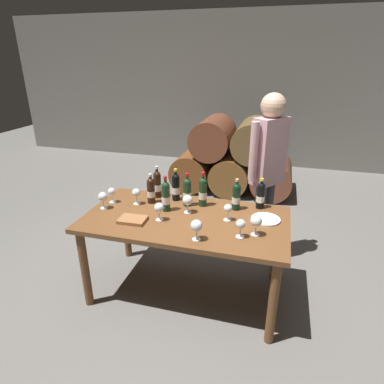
{
  "coord_description": "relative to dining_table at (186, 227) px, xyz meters",
  "views": [
    {
      "loc": [
        0.7,
        -2.32,
        2.0
      ],
      "look_at": [
        0.0,
        0.2,
        0.91
      ],
      "focal_mm": 30.28,
      "sensor_mm": 36.0,
      "label": 1
    }
  ],
  "objects": [
    {
      "name": "dining_table",
      "position": [
        0.0,
        0.0,
        0.0
      ],
      "size": [
        1.7,
        0.9,
        0.76
      ],
      "color": "brown",
      "rests_on": "ground_plane"
    },
    {
      "name": "wine_glass_4",
      "position": [
        0.48,
        -0.2,
        0.2
      ],
      "size": [
        0.07,
        0.07,
        0.15
      ],
      "color": "white",
      "rests_on": "dining_table"
    },
    {
      "name": "wine_glass_3",
      "position": [
        -0.19,
        -0.11,
        0.2
      ],
      "size": [
        0.08,
        0.08,
        0.15
      ],
      "color": "white",
      "rests_on": "dining_table"
    },
    {
      "name": "wine_bottle_6",
      "position": [
        -0.39,
        0.2,
        0.21
      ],
      "size": [
        0.07,
        0.07,
        0.28
      ],
      "color": "black",
      "rests_on": "dining_table"
    },
    {
      "name": "tasting_notebook",
      "position": [
        -0.4,
        -0.18,
        0.11
      ],
      "size": [
        0.23,
        0.17,
        0.03
      ],
      "primitive_type": "cube",
      "rotation": [
        0.0,
        0.0,
        0.04
      ],
      "color": "#936038",
      "rests_on": "dining_table"
    },
    {
      "name": "cellar_back_wall",
      "position": [
        0.0,
        4.2,
        0.73
      ],
      "size": [
        10.0,
        0.24,
        2.8
      ],
      "primitive_type": "cube",
      "color": "slate",
      "rests_on": "ground_plane"
    },
    {
      "name": "wine_glass_7",
      "position": [
        -0.74,
        0.11,
        0.19
      ],
      "size": [
        0.07,
        0.07,
        0.14
      ],
      "color": "white",
      "rests_on": "dining_table"
    },
    {
      "name": "wine_bottle_4",
      "position": [
        -0.19,
        0.32,
        0.22
      ],
      "size": [
        0.07,
        0.07,
        0.31
      ],
      "color": "black",
      "rests_on": "dining_table"
    },
    {
      "name": "wine_glass_0",
      "position": [
        0.35,
        0.04,
        0.19
      ],
      "size": [
        0.07,
        0.07,
        0.14
      ],
      "color": "white",
      "rests_on": "dining_table"
    },
    {
      "name": "serving_plate",
      "position": [
        0.65,
        0.13,
        0.1
      ],
      "size": [
        0.24,
        0.24,
        0.01
      ],
      "primitive_type": "cylinder",
      "color": "white",
      "rests_on": "dining_table"
    },
    {
      "name": "wine_bottle_5",
      "position": [
        -0.2,
        0.08,
        0.23
      ],
      "size": [
        0.07,
        0.07,
        0.32
      ],
      "color": "#19381E",
      "rests_on": "dining_table"
    },
    {
      "name": "barrel_stack",
      "position": [
        0.0,
        2.6,
        -0.15
      ],
      "size": [
        1.86,
        0.9,
        1.15
      ],
      "color": "brown",
      "rests_on": "ground_plane"
    },
    {
      "name": "wine_glass_5",
      "position": [
        -0.75,
        -0.03,
        0.2
      ],
      "size": [
        0.08,
        0.08,
        0.15
      ],
      "color": "white",
      "rests_on": "dining_table"
    },
    {
      "name": "wine_bottle_1",
      "position": [
        0.38,
        0.27,
        0.22
      ],
      "size": [
        0.07,
        0.07,
        0.28
      ],
      "color": "black",
      "rests_on": "dining_table"
    },
    {
      "name": "ground_plane",
      "position": [
        0.0,
        0.0,
        -0.67
      ],
      "size": [
        14.0,
        14.0,
        0.0
      ],
      "primitive_type": "plane",
      "color": "#66635E"
    },
    {
      "name": "wine_bottle_7",
      "position": [
        0.58,
        0.36,
        0.21
      ],
      "size": [
        0.07,
        0.07,
        0.28
      ],
      "color": "black",
      "rests_on": "dining_table"
    },
    {
      "name": "wine_bottle_0",
      "position": [
        0.08,
        0.27,
        0.23
      ],
      "size": [
        0.07,
        0.07,
        0.32
      ],
      "color": "#19381E",
      "rests_on": "dining_table"
    },
    {
      "name": "wine_glass_6",
      "position": [
        0.18,
        -0.32,
        0.2
      ],
      "size": [
        0.09,
        0.09,
        0.16
      ],
      "color": "white",
      "rests_on": "dining_table"
    },
    {
      "name": "wine_glass_8",
      "position": [
        -0.51,
        0.14,
        0.2
      ],
      "size": [
        0.08,
        0.08,
        0.15
      ],
      "color": "white",
      "rests_on": "dining_table"
    },
    {
      "name": "wine_bottle_2",
      "position": [
        -0.38,
        0.34,
        0.22
      ],
      "size": [
        0.07,
        0.07,
        0.31
      ],
      "color": "black",
      "rests_on": "dining_table"
    },
    {
      "name": "wine_glass_2",
      "position": [
        0.59,
        -0.14,
        0.2
      ],
      "size": [
        0.09,
        0.09,
        0.16
      ],
      "color": "white",
      "rests_on": "dining_table"
    },
    {
      "name": "sommelier_presenting",
      "position": [
        0.61,
        0.75,
        0.37
      ],
      "size": [
        0.34,
        0.4,
        1.72
      ],
      "color": "#383842",
      "rests_on": "ground_plane"
    },
    {
      "name": "wine_bottle_3",
      "position": [
        -0.05,
        0.23,
        0.22
      ],
      "size": [
        0.07,
        0.07,
        0.31
      ],
      "color": "#19381E",
      "rests_on": "dining_table"
    },
    {
      "name": "wine_glass_1",
      "position": [
        -0.01,
        0.09,
        0.21
      ],
      "size": [
        0.09,
        0.09,
        0.16
      ],
      "color": "white",
      "rests_on": "dining_table"
    }
  ]
}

